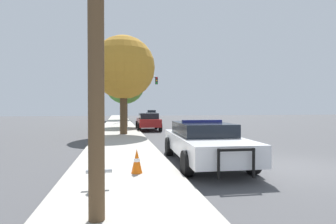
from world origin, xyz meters
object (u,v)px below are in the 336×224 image
car_background_midblock (148,121)px  tree_sidewalk_far (122,85)px  car_background_distant (151,114)px  tree_sidewalk_mid (125,84)px  traffic_cone (137,161)px  tree_sidewalk_near (123,68)px  fire_hydrant (99,169)px  traffic_light (136,89)px  police_car (204,141)px

car_background_midblock → tree_sidewalk_far: size_ratio=0.56×
car_background_distant → tree_sidewalk_mid: tree_sidewalk_mid is taller
car_background_distant → traffic_cone: car_background_distant is taller
tree_sidewalk_far → tree_sidewalk_near: size_ratio=1.15×
fire_hydrant → traffic_light: (2.60, 26.11, 3.63)m
police_car → traffic_cone: police_car is taller
police_car → tree_sidewalk_near: size_ratio=0.82×
police_car → tree_sidewalk_mid: size_ratio=0.92×
tree_sidewalk_far → tree_sidewalk_mid: tree_sidewalk_far is taller
traffic_cone → car_background_midblock: bearing=82.3°
traffic_light → tree_sidewalk_near: 14.59m
traffic_light → tree_sidewalk_near: size_ratio=0.88×
fire_hydrant → car_background_distant: car_background_distant is taller
fire_hydrant → tree_sidewalk_near: size_ratio=0.12×
fire_hydrant → tree_sidewalk_mid: (1.05, 18.48, 3.46)m
tree_sidewalk_far → traffic_cone: (-0.11, -32.39, -4.78)m
police_car → car_background_midblock: police_car is taller
fire_hydrant → car_background_distant: (6.66, 43.45, 0.23)m
fire_hydrant → traffic_cone: bearing=51.4°
car_background_midblock → tree_sidewalk_mid: (-1.82, 2.80, 3.23)m
fire_hydrant → traffic_cone: 1.42m
tree_sidewalk_near → car_background_midblock: bearing=62.7°
traffic_light → car_background_distant: (4.06, 17.34, -3.39)m
tree_sidewalk_mid → traffic_light: bearing=78.5°
car_background_distant → tree_sidewalk_far: size_ratio=0.56×
fire_hydrant → traffic_light: size_ratio=0.13×
police_car → tree_sidewalk_far: bearing=-83.5°
police_car → fire_hydrant: bearing=41.2°
car_background_distant → tree_sidewalk_mid: (-5.61, -24.97, 3.23)m
tree_sidewalk_far → tree_sidewalk_mid: (0.05, -15.02, -1.24)m
traffic_cone → traffic_light: bearing=86.1°
car_background_distant → car_background_midblock: (-3.79, -27.77, 0.00)m
tree_sidewalk_mid → traffic_cone: bearing=-90.5°
traffic_light → tree_sidewalk_mid: size_ratio=1.00×
car_background_distant → traffic_cone: 42.74m
traffic_light → car_background_midblock: size_ratio=1.38×
car_background_midblock → traffic_cone: car_background_midblock is taller
tree_sidewalk_mid → car_background_midblock: bearing=-57.0°
tree_sidewalk_near → car_background_distant: bearing=79.5°
police_car → tree_sidewalk_far: 31.32m
car_background_distant → car_background_midblock: car_background_distant is taller
fire_hydrant → tree_sidewalk_mid: bearing=86.8°
police_car → car_background_midblock: 13.10m
traffic_light → car_background_midblock: traffic_light is taller
tree_sidewalk_mid → fire_hydrant: bearing=-93.2°
fire_hydrant → car_background_midblock: 15.95m
tree_sidewalk_mid → tree_sidewalk_near: bearing=-92.3°
traffic_light → tree_sidewalk_mid: (-1.55, -7.63, -0.17)m
traffic_light → tree_sidewalk_far: 7.63m
fire_hydrant → tree_sidewalk_far: bearing=88.3°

